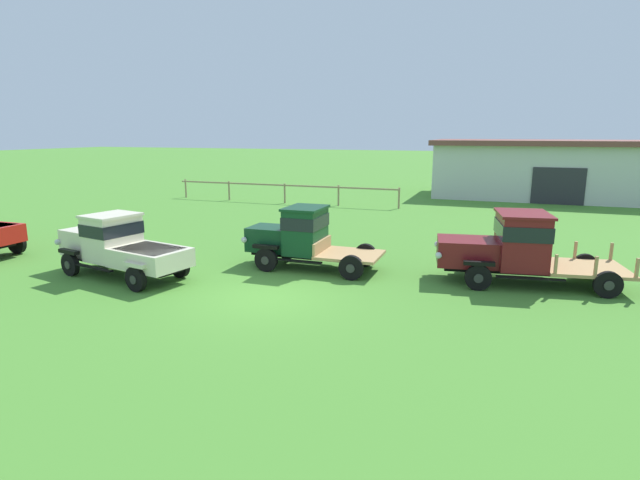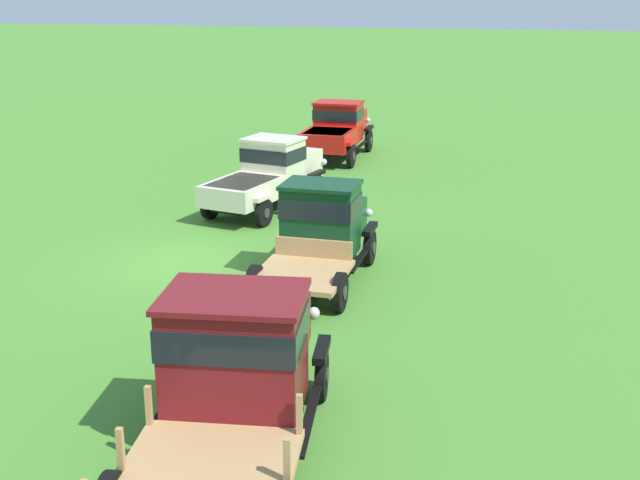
% 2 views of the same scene
% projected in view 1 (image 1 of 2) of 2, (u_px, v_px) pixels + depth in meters
% --- Properties ---
extents(ground_plane, '(240.00, 240.00, 0.00)m').
position_uv_depth(ground_plane, '(266.00, 296.00, 14.39)').
color(ground_plane, '#47842D').
extents(farm_shed, '(23.80, 7.94, 4.10)m').
position_uv_depth(farm_shed, '(610.00, 170.00, 34.37)').
color(farm_shed, silver).
rests_on(farm_shed, ground).
extents(paddock_fence, '(15.81, 0.38, 1.31)m').
position_uv_depth(paddock_fence, '(283.00, 189.00, 33.23)').
color(paddock_fence, '#997F60').
rests_on(paddock_fence, ground).
extents(vintage_truck_second_in_line, '(5.26, 2.66, 2.03)m').
position_uv_depth(vintage_truck_second_in_line, '(119.00, 245.00, 16.25)').
color(vintage_truck_second_in_line, black).
rests_on(vintage_truck_second_in_line, ground).
extents(vintage_truck_midrow_center, '(4.78, 2.06, 2.14)m').
position_uv_depth(vintage_truck_midrow_center, '(301.00, 236.00, 17.25)').
color(vintage_truck_midrow_center, black).
rests_on(vintage_truck_midrow_center, ground).
extents(vintage_truck_far_side, '(5.85, 2.94, 2.23)m').
position_uv_depth(vintage_truck_far_side, '(512.00, 246.00, 15.48)').
color(vintage_truck_far_side, black).
rests_on(vintage_truck_far_side, ground).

